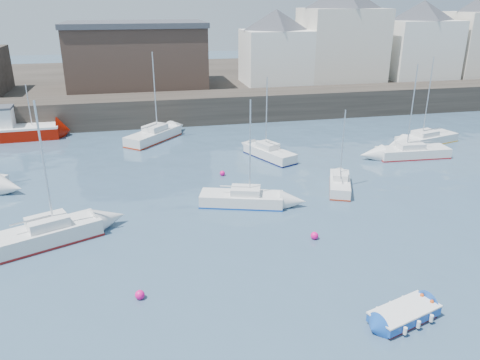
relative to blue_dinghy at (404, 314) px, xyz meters
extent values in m
plane|color=#2D4760|center=(-4.10, 2.00, -0.33)|extent=(220.00, 220.00, 0.00)
cube|color=#28231E|center=(-4.10, 37.00, 1.17)|extent=(90.00, 5.00, 3.00)
cube|color=#28231E|center=(-4.10, 55.00, 1.07)|extent=(90.00, 32.00, 2.80)
cube|color=beige|center=(15.90, 44.00, 6.97)|extent=(10.00, 8.00, 9.00)
cube|color=white|center=(26.90, 43.50, 6.22)|extent=(9.00, 7.00, 7.50)
pyramid|color=#3A3D44|center=(26.90, 43.50, 11.19)|extent=(11.88, 11.88, 2.45)
cube|color=beige|center=(35.90, 43.50, 6.72)|extent=(8.00, 7.00, 8.50)
cube|color=white|center=(6.90, 43.50, 5.72)|extent=(8.00, 7.00, 6.50)
pyramid|color=#3A3D44|center=(6.90, 43.50, 10.19)|extent=(11.14, 11.14, 2.45)
cube|color=#3D2D26|center=(-10.10, 45.00, 5.97)|extent=(16.00, 10.00, 7.00)
cube|color=#3A3D44|center=(-10.10, 45.00, 9.77)|extent=(16.40, 10.40, 0.60)
cube|color=#8B0D00|center=(0.00, 0.00, -0.26)|extent=(3.06, 1.98, 0.14)
cube|color=#164BAE|center=(0.00, 0.00, 0.00)|extent=(3.34, 2.21, 0.39)
cube|color=white|center=(0.00, 0.00, 0.23)|extent=(3.41, 2.25, 0.07)
cube|color=white|center=(0.00, 0.00, 0.06)|extent=(2.63, 1.64, 0.35)
cube|color=tan|center=(0.00, 0.00, 0.15)|extent=(0.49, 0.95, 0.05)
cylinder|color=white|center=(-0.99, 0.48, -0.03)|extent=(0.16, 0.16, 0.31)
cylinder|color=white|center=(-0.52, -0.97, -0.03)|extent=(0.16, 0.16, 0.31)
cylinder|color=white|center=(-0.23, 0.72, -0.03)|extent=(0.16, 0.16, 0.31)
cylinder|color=white|center=(0.23, -0.72, -0.03)|extent=(0.16, 0.16, 0.31)
cylinder|color=white|center=(0.52, 0.97, -0.03)|extent=(0.16, 0.16, 0.31)
cylinder|color=white|center=(0.99, -0.48, -0.03)|extent=(0.16, 0.16, 0.31)
cube|color=#8B0D00|center=(-22.29, 33.50, 0.21)|extent=(8.08, 3.36, 1.09)
cube|color=white|center=(-22.29, 33.50, 0.86)|extent=(8.08, 3.36, 0.20)
cube|color=white|center=(-23.48, 33.44, 1.85)|extent=(2.28, 2.09, 1.79)
cylinder|color=silver|center=(-20.80, 33.57, 2.95)|extent=(0.10, 0.10, 3.97)
cube|color=silver|center=(-16.12, 10.41, 0.17)|extent=(6.40, 4.27, 1.00)
cube|color=maroon|center=(-16.12, 10.41, -0.27)|extent=(6.47, 4.31, 0.13)
cube|color=silver|center=(-15.84, 10.54, 0.95)|extent=(2.56, 2.21, 0.56)
cylinder|color=silver|center=(-15.56, 10.66, 4.20)|extent=(0.11, 0.11, 7.05)
cube|color=silver|center=(-4.16, 13.25, 0.08)|extent=(5.74, 3.30, 0.82)
cube|color=#0F3E97|center=(-4.16, 13.25, -0.28)|extent=(5.79, 3.33, 0.11)
cube|color=silver|center=(-3.90, 13.17, 0.71)|extent=(2.22, 1.82, 0.46)
cylinder|color=silver|center=(-3.64, 13.08, 3.63)|extent=(0.09, 0.09, 6.28)
cube|color=silver|center=(3.36, 14.42, 0.06)|extent=(2.92, 4.52, 0.78)
cube|color=maroon|center=(3.36, 14.42, -0.28)|extent=(2.95, 4.56, 0.10)
cube|color=silver|center=(3.44, 14.62, 0.66)|extent=(1.53, 1.79, 0.43)
cylinder|color=silver|center=(3.53, 14.82, 2.93)|extent=(0.09, 0.09, 4.97)
cube|color=silver|center=(12.57, 19.98, 0.09)|extent=(6.27, 2.28, 0.86)
cube|color=maroon|center=(12.57, 19.98, -0.28)|extent=(6.33, 2.31, 0.11)
cube|color=silver|center=(12.26, 19.99, 0.76)|extent=(2.23, 1.59, 0.48)
cylinder|color=silver|center=(11.95, 20.01, 4.07)|extent=(0.10, 0.10, 7.11)
cube|color=silver|center=(0.34, 22.35, 0.10)|extent=(3.69, 5.47, 0.86)
cube|color=#0B0E3C|center=(0.34, 22.35, -0.28)|extent=(3.73, 5.53, 0.11)
cube|color=silver|center=(0.23, 22.59, 0.76)|extent=(1.90, 2.19, 0.48)
cylinder|color=silver|center=(0.12, 22.83, 3.54)|extent=(0.10, 0.10, 6.03)
cube|color=silver|center=(16.20, 23.51, 0.07)|extent=(6.64, 3.63, 0.81)
cube|color=gold|center=(16.20, 23.51, -0.28)|extent=(6.70, 3.67, 0.11)
cube|color=silver|center=(15.89, 23.43, 0.71)|extent=(2.54, 2.05, 0.45)
cylinder|color=silver|center=(15.59, 23.34, 4.12)|extent=(0.09, 0.09, 7.28)
cube|color=silver|center=(-9.21, 29.93, 0.15)|extent=(5.76, 6.18, 0.96)
cube|color=#96260E|center=(-9.21, 29.93, -0.27)|extent=(5.82, 6.24, 0.13)
cube|color=silver|center=(-9.00, 30.18, 0.90)|extent=(2.63, 2.70, 0.53)
cylinder|color=silver|center=(-8.79, 30.42, 4.31)|extent=(0.11, 0.11, 7.37)
sphere|color=#EE0B78|center=(-10.99, 4.01, -0.33)|extent=(0.45, 0.45, 0.45)
sphere|color=#EE0B78|center=(-1.10, 7.72, -0.33)|extent=(0.45, 0.45, 0.45)
sphere|color=#EE0B78|center=(-4.41, 19.03, -0.33)|extent=(0.41, 0.41, 0.41)
camera|label=1|loc=(-10.36, -14.61, 12.51)|focal=35.00mm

